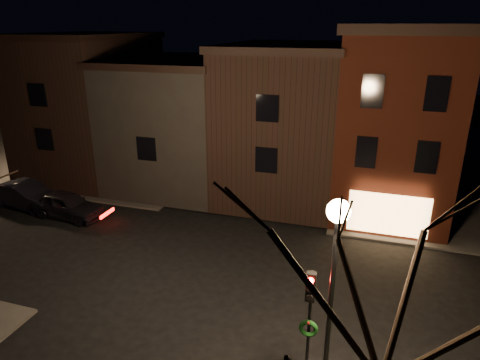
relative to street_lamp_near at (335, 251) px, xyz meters
The scene contains 11 objects.
ground 10.06m from the street_lamp_near, 135.94° to the left, with size 120.00×120.00×0.00m, color black.
sidewalk_far_left 37.26m from the street_lamp_near, 135.22° to the left, with size 30.00×30.00×0.12m, color #2D2B28.
corner_building 15.58m from the street_lamp_near, 83.37° to the left, with size 6.50×8.50×10.50m.
row_building_a 17.16m from the street_lamp_near, 105.90° to the left, with size 7.30×10.30×9.40m.
row_building_b 20.39m from the street_lamp_near, 125.91° to the left, with size 7.80×10.30×8.40m.
row_building_c 25.32m from the street_lamp_near, 139.33° to the left, with size 7.30×10.30×9.90m.
street_lamp_near is the anchor object (origin of this frame).
traffic_signal 2.49m from the street_lamp_near, 140.63° to the left, with size 0.58×0.38×4.05m.
bare_tree_right 2.98m from the street_lamp_near, 62.53° to the right, with size 6.40×6.40×8.50m.
parked_car_a 18.60m from the street_lamp_near, 151.16° to the left, with size 1.80×4.47×1.52m, color black.
parked_car_b 21.62m from the street_lamp_near, 154.50° to the left, with size 1.68×4.83×1.59m, color black.
Camera 1 is at (6.79, -15.89, 10.64)m, focal length 32.00 mm.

